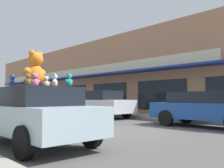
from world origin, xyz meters
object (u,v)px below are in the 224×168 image
plush_art_car (35,114)px  teddy_bear_teal (69,80)px  teddy_bear_giant (35,70)px  teddy_bear_white (55,81)px  parked_car_far_center (99,104)px  teddy_bear_pink (35,80)px  parked_car_far_left (206,108)px  teddy_bear_cream (46,82)px  teddy_bear_yellow (46,84)px  teddy_bear_brown (28,80)px  teddy_bear_green (44,83)px  teddy_bear_blue (12,81)px  parked_car_far_right (55,103)px  teddy_bear_black (38,85)px

plush_art_car → teddy_bear_teal: size_ratio=12.17×
plush_art_car → teddy_bear_giant: teddy_bear_giant is taller
teddy_bear_white → parked_car_far_center: size_ratio=0.08×
teddy_bear_teal → teddy_bear_pink: 1.02m
parked_car_far_center → parked_car_far_left: bearing=-90.0°
plush_art_car → teddy_bear_pink: (-0.03, -0.02, 0.86)m
plush_art_car → teddy_bear_cream: 0.89m
teddy_bear_yellow → teddy_bear_brown: (-1.03, -1.08, -0.00)m
parked_car_far_center → teddy_bear_white: bearing=-138.0°
teddy_bear_green → parked_car_far_center: bearing=-128.0°
teddy_bear_teal → teddy_bear_cream: bearing=-95.1°
teddy_bear_cream → teddy_bear_blue: teddy_bear_blue is taller
teddy_bear_cream → parked_car_far_center: size_ratio=0.07×
teddy_bear_pink → teddy_bear_cream: bearing=-155.0°
parked_car_far_right → teddy_bear_brown: bearing=-123.0°
teddy_bear_giant → teddy_bear_brown: teddy_bear_giant is taller
teddy_bear_pink → teddy_bear_green: bearing=-114.2°
teddy_bear_brown → teddy_bear_pink: 0.67m
teddy_bear_blue → teddy_bear_white: bearing=64.4°
teddy_bear_cream → parked_car_far_right: 12.56m
parked_car_far_center → teddy_bear_teal: bearing=-134.8°
teddy_bear_green → teddy_bear_black: 0.41m
teddy_bear_green → parked_car_far_center: 7.96m
teddy_bear_brown → teddy_bear_giant: bearing=-87.4°
teddy_bear_white → teddy_bear_giant: bearing=-117.5°
teddy_bear_blue → teddy_bear_white: (0.69, -1.06, -0.01)m
plush_art_car → teddy_bear_teal: (0.39, -0.95, 0.84)m
teddy_bear_brown → parked_car_far_right: (7.31, 11.25, -0.81)m
teddy_bear_brown → teddy_bear_green: 1.64m
teddy_bear_teal → teddy_bear_black: 1.41m
teddy_bear_teal → teddy_bear_giant: bearing=-87.3°
teddy_bear_brown → teddy_bear_blue: (0.15, 1.33, 0.04)m
plush_art_car → parked_car_far_right: 12.72m
teddy_bear_giant → teddy_bear_cream: 0.45m
teddy_bear_blue → teddy_bear_cream: bearing=69.4°
parked_car_far_left → teddy_bear_teal: bearing=177.8°
plush_art_car → teddy_bear_brown: 1.08m
teddy_bear_yellow → parked_car_far_center: size_ratio=0.07×
teddy_bear_cream → teddy_bear_teal: 0.99m
plush_art_car → teddy_bear_giant: (0.12, 0.27, 1.17)m
teddy_bear_yellow → teddy_bear_white: 0.82m
teddy_bear_blue → teddy_bear_teal: bearing=52.7°
teddy_bear_blue → parked_car_far_center: bearing=154.9°
plush_art_car → teddy_bear_brown: (-0.45, -0.54, 0.83)m
teddy_bear_giant → teddy_bear_green: (0.48, 0.45, -0.33)m
teddy_bear_brown → parked_car_far_center: 9.56m
plush_art_car → teddy_bear_white: bearing=-33.9°
teddy_bear_yellow → parked_car_far_right: (6.28, 10.17, -0.82)m
teddy_bear_giant → teddy_bear_green: size_ratio=3.07×
teddy_bear_giant → teddy_bear_cream: teddy_bear_giant is taller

